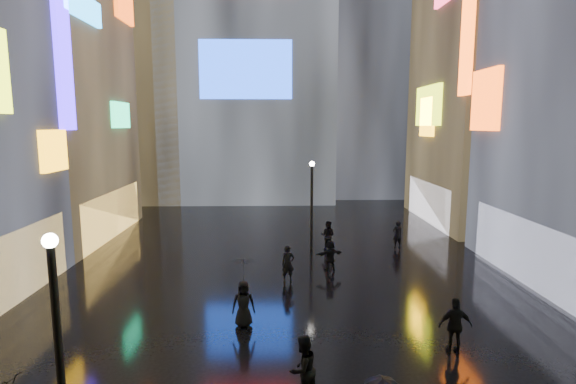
{
  "coord_description": "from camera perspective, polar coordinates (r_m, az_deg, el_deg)",
  "views": [
    {
      "loc": [
        -0.4,
        -3.06,
        7.25
      ],
      "look_at": [
        0.0,
        12.0,
        5.0
      ],
      "focal_mm": 28.0,
      "sensor_mm": 36.0,
      "label": 1
    }
  ],
  "objects": [
    {
      "name": "lamp_far",
      "position": [
        26.06,
        3.03,
        -1.02
      ],
      "size": [
        0.3,
        0.3,
        5.2
      ],
      "color": "black",
      "rests_on": "ground"
    },
    {
      "name": "pedestrian_6",
      "position": [
        21.16,
        -0.0,
        -9.11
      ],
      "size": [
        0.7,
        0.54,
        1.7
      ],
      "primitive_type": "imported",
      "rotation": [
        0.0,
        0.0,
        0.23
      ],
      "color": "black",
      "rests_on": "ground"
    },
    {
      "name": "tower_flank_right",
      "position": [
        50.9,
        9.71,
        19.43
      ],
      "size": [
        12.0,
        12.0,
        34.0
      ],
      "primitive_type": "cube",
      "color": "black",
      "rests_on": "ground"
    },
    {
      "name": "building_left_far",
      "position": [
        33.19,
        -30.48,
        13.81
      ],
      "size": [
        10.28,
        12.0,
        22.0
      ],
      "color": "black",
      "rests_on": "ground"
    },
    {
      "name": "lamp_near",
      "position": [
        10.49,
        -27.15,
        -16.74
      ],
      "size": [
        0.3,
        0.3,
        5.2
      ],
      "color": "black",
      "rests_on": "ground"
    },
    {
      "name": "building_right_far",
      "position": [
        37.5,
        25.75,
        18.02
      ],
      "size": [
        10.28,
        12.0,
        28.0
      ],
      "color": "black",
      "rests_on": "ground"
    },
    {
      "name": "umbrella_2",
      "position": [
        16.33,
        -5.75,
        -9.85
      ],
      "size": [
        1.21,
        1.2,
        0.84
      ],
      "primitive_type": "imported",
      "rotation": [
        0.0,
        0.0,
        4.33
      ],
      "color": "black",
      "rests_on": "pedestrian_4"
    },
    {
      "name": "tower_flank_left",
      "position": [
        47.42,
        -18.84,
        15.02
      ],
      "size": [
        10.0,
        10.0,
        26.0
      ],
      "primitive_type": "cube",
      "color": "black",
      "rests_on": "ground"
    },
    {
      "name": "pedestrian_5",
      "position": [
        22.84,
        5.39,
        -8.03
      ],
      "size": [
        1.5,
        0.89,
        1.54
      ],
      "primitive_type": "imported",
      "rotation": [
        0.0,
        0.0,
        3.47
      ],
      "color": "black",
      "rests_on": "ground"
    },
    {
      "name": "pedestrian_8",
      "position": [
        27.58,
        13.73,
        -5.26
      ],
      "size": [
        0.65,
        0.49,
        1.61
      ],
      "primitive_type": "imported",
      "rotation": [
        0.0,
        0.0,
        3.34
      ],
      "color": "black",
      "rests_on": "ground"
    },
    {
      "name": "pedestrian_4",
      "position": [
        16.77,
        -5.68,
        -13.97
      ],
      "size": [
        0.87,
        0.61,
        1.7
      ],
      "primitive_type": "imported",
      "rotation": [
        0.0,
        0.0,
        0.08
      ],
      "color": "black",
      "rests_on": "ground"
    },
    {
      "name": "pedestrian_3",
      "position": [
        15.9,
        20.48,
        -15.6
      ],
      "size": [
        1.08,
        0.49,
        1.81
      ],
      "primitive_type": "imported",
      "rotation": [
        0.0,
        0.0,
        3.09
      ],
      "color": "black",
      "rests_on": "ground"
    },
    {
      "name": "pedestrian_1",
      "position": [
        12.71,
        1.9,
        -21.52
      ],
      "size": [
        1.1,
        1.08,
        1.79
      ],
      "primitive_type": "imported",
      "rotation": [
        0.0,
        0.0,
        3.84
      ],
      "color": "black",
      "rests_on": "ground"
    },
    {
      "name": "ground",
      "position": [
        24.18,
        -0.51,
        -8.95
      ],
      "size": [
        140.0,
        140.0,
        0.0
      ],
      "primitive_type": "plane",
      "color": "black",
      "rests_on": "ground"
    },
    {
      "name": "pedestrian_7",
      "position": [
        26.4,
        5.07,
        -5.53
      ],
      "size": [
        1.02,
        0.91,
        1.73
      ],
      "primitive_type": "imported",
      "rotation": [
        0.0,
        0.0,
        2.78
      ],
      "color": "black",
      "rests_on": "ground"
    }
  ]
}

